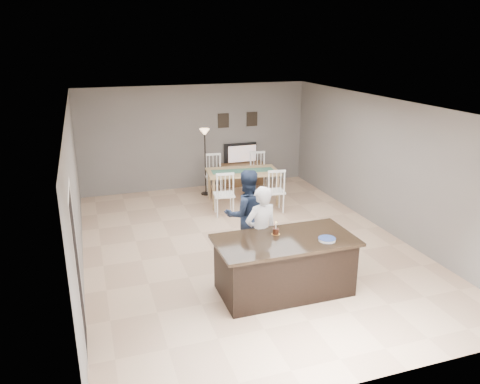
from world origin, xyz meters
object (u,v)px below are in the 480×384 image
object	(u,v)px
man	(246,214)
kitchen_island	(284,265)
woman	(261,233)
plate_stack	(327,239)
birthday_cake	(276,231)
tv_console	(242,174)
floor_lamp	(205,144)
television	(241,153)
dining_table	(243,176)

from	to	relation	value
man	kitchen_island	bearing A→B (deg)	99.23
woman	plate_stack	distance (m)	1.12
kitchen_island	man	distance (m)	1.41
birthday_cake	plate_stack	bearing A→B (deg)	-36.51
tv_console	birthday_cake	bearing A→B (deg)	-103.33
kitchen_island	tv_console	xyz separation A→B (m)	(1.20, 5.57, -0.15)
tv_console	man	xyz separation A→B (m)	(-1.35, -4.22, 0.53)
tv_console	man	distance (m)	4.46
floor_lamp	birthday_cake	bearing A→B (deg)	-91.53
birthday_cake	plate_stack	xyz separation A→B (m)	(0.64, -0.47, -0.03)
kitchen_island	floor_lamp	bearing A→B (deg)	89.32
birthday_cake	plate_stack	distance (m)	0.80
television	floor_lamp	distance (m)	1.34
kitchen_island	man	world-z (taller)	man
kitchen_island	tv_console	world-z (taller)	kitchen_island
man	birthday_cake	xyz separation A→B (m)	(0.09, -1.14, 0.12)
kitchen_island	birthday_cake	distance (m)	0.54
dining_table	floor_lamp	size ratio (longest dim) A/B	1.24
birthday_cake	floor_lamp	size ratio (longest dim) A/B	0.12
kitchen_island	tv_console	bearing A→B (deg)	77.84
plate_stack	woman	bearing A→B (deg)	133.03
tv_console	television	bearing A→B (deg)	90.00
tv_console	dining_table	world-z (taller)	dining_table
woman	plate_stack	xyz separation A→B (m)	(0.76, -0.81, 0.12)
woman	dining_table	distance (m)	3.77
kitchen_island	plate_stack	distance (m)	0.78
plate_stack	floor_lamp	size ratio (longest dim) A/B	0.16
birthday_cake	dining_table	size ratio (longest dim) A/B	0.10
birthday_cake	floor_lamp	world-z (taller)	floor_lamp
woman	birthday_cake	distance (m)	0.39
tv_console	plate_stack	xyz separation A→B (m)	(-0.63, -5.83, 0.62)
plate_stack	television	bearing A→B (deg)	83.91
kitchen_island	floor_lamp	xyz separation A→B (m)	(0.06, 5.09, 0.86)
plate_stack	floor_lamp	xyz separation A→B (m)	(-0.51, 5.35, 0.39)
television	woman	xyz separation A→B (m)	(-1.39, -5.09, -0.07)
birthday_cake	tv_console	bearing A→B (deg)	76.67
kitchen_island	floor_lamp	distance (m)	5.17
birthday_cake	dining_table	xyz separation A→B (m)	(0.82, 3.99, -0.29)
woman	man	xyz separation A→B (m)	(0.03, 0.80, 0.03)
television	floor_lamp	size ratio (longest dim) A/B	0.54
woman	floor_lamp	xyz separation A→B (m)	(0.25, 4.54, 0.51)
tv_console	television	size ratio (longest dim) A/B	1.31
birthday_cake	plate_stack	size ratio (longest dim) A/B	0.78
woman	dining_table	size ratio (longest dim) A/B	0.76
kitchen_island	dining_table	world-z (taller)	dining_table
plate_stack	kitchen_island	bearing A→B (deg)	155.42
plate_stack	tv_console	bearing A→B (deg)	83.84
tv_console	plate_stack	distance (m)	5.90
tv_console	birthday_cake	distance (m)	5.54
floor_lamp	man	bearing A→B (deg)	-93.29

